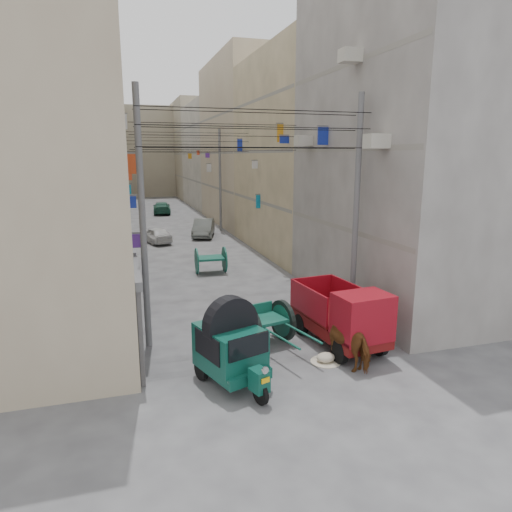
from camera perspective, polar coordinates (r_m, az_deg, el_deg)
name	(u,v)px	position (r m, az deg, el deg)	size (l,w,h in m)	color
ground	(335,433)	(10.88, 9.89, -20.93)	(140.00, 140.00, 0.00)	#424245
building_row_left	(69,150)	(42.36, -22.32, 12.21)	(8.00, 62.00, 14.00)	tan
building_row_right	(252,150)	(43.93, -0.55, 13.08)	(8.00, 62.00, 14.00)	#9F9A95
end_cap_building	(144,152)	(74.19, -13.77, 12.50)	(22.00, 10.00, 13.00)	gray
shutters_left	(132,269)	(18.97, -15.26, -1.61)	(0.18, 14.40, 2.88)	#48484C
signboards	(187,196)	(30.13, -8.65, 7.48)	(8.22, 40.52, 5.67)	#5E2A9B
ac_units	(339,114)	(17.66, 10.36, 17.05)	(0.70, 6.55, 3.35)	#B7B4A4
utility_poles	(199,192)	(25.50, -7.15, 7.94)	(7.40, 22.20, 8.00)	slate
overhead_cables	(206,138)	(22.88, -6.21, 14.40)	(7.40, 22.52, 1.12)	black
auto_rickshaw	(231,345)	(12.24, -3.15, -11.07)	(2.01, 2.70, 1.83)	black
tonga_cart	(267,323)	(14.76, 1.33, -8.39)	(1.84, 3.19, 1.36)	black
mini_truck	(346,320)	(14.56, 11.20, -7.81)	(1.97, 3.76, 2.03)	black
second_cart	(211,259)	(23.64, -5.69, -0.43)	(1.57, 1.40, 1.35)	#125141
feed_sack	(326,357)	(13.91, 8.71, -12.43)	(0.56, 0.45, 0.28)	beige
horse	(350,339)	(13.69, 11.68, -10.11)	(0.82, 1.81, 1.53)	maroon
distant_car_white	(156,235)	(32.48, -12.37, 2.58)	(1.32, 3.28, 1.12)	silver
distant_car_grey	(203,228)	(34.45, -6.58, 3.50)	(1.39, 3.99, 1.32)	#505451
distant_car_green	(162,208)	(48.89, -11.70, 5.90)	(1.73, 4.25, 1.23)	#1D5542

